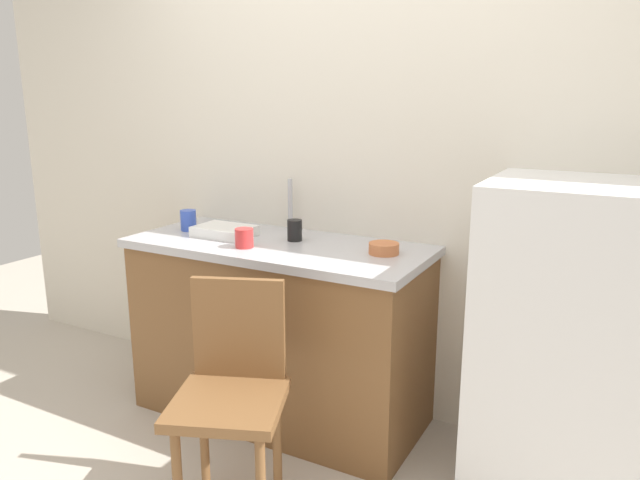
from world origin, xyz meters
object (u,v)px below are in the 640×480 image
refrigerator (564,345)px  cup_red (244,238)px  terracotta_bowl (384,248)px  chair (232,388)px  dish_tray (224,231)px  cup_black (295,230)px  cup_blue (188,220)px

refrigerator → cup_red: 1.41m
refrigerator → terracotta_bowl: (-0.77, 0.04, 0.28)m
chair → cup_red: bearing=98.3°
dish_tray → cup_black: bearing=13.4°
refrigerator → cup_black: size_ratio=12.51×
refrigerator → terracotta_bowl: bearing=177.3°
dish_tray → terracotta_bowl: dish_tray is taller
chair → cup_blue: size_ratio=8.52×
cup_red → terracotta_bowl: bearing=18.2°
cup_red → cup_black: bearing=58.4°
refrigerator → chair: bearing=-147.5°
refrigerator → cup_black: 1.27m
chair → cup_red: cup_red is taller
refrigerator → terracotta_bowl: size_ratio=9.52×
dish_tray → cup_red: (0.22, -0.14, 0.02)m
terracotta_bowl → cup_blue: cup_blue is taller
terracotta_bowl → cup_blue: size_ratio=1.27×
refrigerator → dish_tray: refrigerator is taller
refrigerator → cup_black: bearing=177.2°
terracotta_bowl → cup_red: (-0.60, -0.20, 0.02)m
terracotta_bowl → cup_red: bearing=-161.8°
refrigerator → cup_blue: bearing=-179.8°
chair → dish_tray: 0.93m
terracotta_bowl → cup_black: (-0.47, 0.02, 0.03)m
cup_red → refrigerator: bearing=6.7°
chair → terracotta_bowl: (0.30, 0.72, 0.41)m
refrigerator → cup_red: bearing=-173.3°
terracotta_bowl → cup_black: cup_black is taller
chair → cup_black: 0.88m
dish_tray → refrigerator: bearing=0.9°
cup_black → cup_blue: bearing=-173.6°
cup_blue → cup_red: cup_blue is taller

